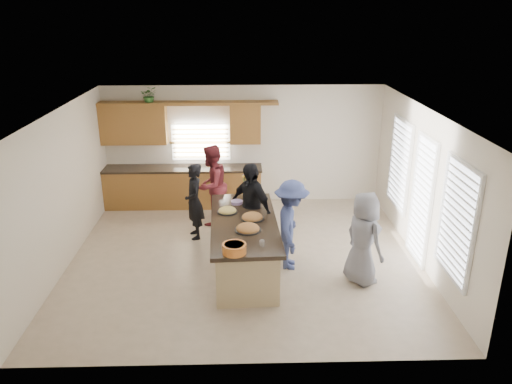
{
  "coord_description": "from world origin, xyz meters",
  "views": [
    {
      "loc": [
        -0.02,
        -8.44,
        4.48
      ],
      "look_at": [
        0.23,
        0.47,
        1.15
      ],
      "focal_mm": 35.0,
      "sensor_mm": 36.0,
      "label": 1
    }
  ],
  "objects_px": {
    "woman_left_back": "(194,201)",
    "woman_right_back": "(291,225)",
    "salad_bowl": "(234,248)",
    "woman_left_mid": "(211,185)",
    "woman_left_front": "(251,209)",
    "island": "(244,247)",
    "woman_right_front": "(363,239)"
  },
  "relations": [
    {
      "from": "woman_left_back",
      "to": "woman_right_back",
      "type": "height_order",
      "value": "woman_right_back"
    },
    {
      "from": "salad_bowl",
      "to": "woman_right_front",
      "type": "bearing_deg",
      "value": 18.25
    },
    {
      "from": "salad_bowl",
      "to": "woman_left_back",
      "type": "height_order",
      "value": "woman_left_back"
    },
    {
      "from": "woman_left_mid",
      "to": "island",
      "type": "bearing_deg",
      "value": 47.26
    },
    {
      "from": "woman_left_back",
      "to": "woman_left_mid",
      "type": "bearing_deg",
      "value": 140.58
    },
    {
      "from": "woman_left_back",
      "to": "woman_right_front",
      "type": "distance_m",
      "value": 3.54
    },
    {
      "from": "salad_bowl",
      "to": "woman_right_back",
      "type": "xyz_separation_m",
      "value": [
        0.99,
        1.28,
        -0.21
      ]
    },
    {
      "from": "salad_bowl",
      "to": "woman_left_mid",
      "type": "relative_size",
      "value": 0.21
    },
    {
      "from": "salad_bowl",
      "to": "woman_right_back",
      "type": "height_order",
      "value": "woman_right_back"
    },
    {
      "from": "island",
      "to": "woman_right_front",
      "type": "bearing_deg",
      "value": -16.02
    },
    {
      "from": "woman_right_front",
      "to": "woman_left_back",
      "type": "bearing_deg",
      "value": 29.36
    },
    {
      "from": "salad_bowl",
      "to": "woman_left_front",
      "type": "xyz_separation_m",
      "value": [
        0.28,
        1.9,
        -0.14
      ]
    },
    {
      "from": "island",
      "to": "woman_right_back",
      "type": "xyz_separation_m",
      "value": [
        0.84,
        0.09,
        0.38
      ]
    },
    {
      "from": "woman_left_back",
      "to": "woman_right_front",
      "type": "xyz_separation_m",
      "value": [
        3.0,
        -1.87,
        0.03
      ]
    },
    {
      "from": "woman_left_front",
      "to": "woman_right_front",
      "type": "relative_size",
      "value": 1.1
    },
    {
      "from": "woman_left_back",
      "to": "woman_left_front",
      "type": "distance_m",
      "value": 1.32
    },
    {
      "from": "woman_left_back",
      "to": "woman_left_mid",
      "type": "height_order",
      "value": "woman_left_mid"
    },
    {
      "from": "island",
      "to": "woman_right_front",
      "type": "xyz_separation_m",
      "value": [
        2.0,
        -0.48,
        0.37
      ]
    },
    {
      "from": "island",
      "to": "woman_right_front",
      "type": "height_order",
      "value": "woman_right_front"
    },
    {
      "from": "island",
      "to": "salad_bowl",
      "type": "height_order",
      "value": "salad_bowl"
    },
    {
      "from": "salad_bowl",
      "to": "woman_right_back",
      "type": "relative_size",
      "value": 0.22
    },
    {
      "from": "woman_left_back",
      "to": "woman_left_front",
      "type": "bearing_deg",
      "value": 43.21
    },
    {
      "from": "woman_left_back",
      "to": "woman_right_back",
      "type": "xyz_separation_m",
      "value": [
        1.84,
        -1.3,
        0.04
      ]
    },
    {
      "from": "salad_bowl",
      "to": "woman_right_front",
      "type": "distance_m",
      "value": 2.28
    },
    {
      "from": "woman_left_mid",
      "to": "woman_right_back",
      "type": "height_order",
      "value": "woman_left_mid"
    },
    {
      "from": "woman_left_front",
      "to": "woman_right_back",
      "type": "height_order",
      "value": "woman_left_front"
    },
    {
      "from": "island",
      "to": "woman_left_back",
      "type": "height_order",
      "value": "woman_left_back"
    },
    {
      "from": "woman_left_front",
      "to": "woman_right_back",
      "type": "bearing_deg",
      "value": 8.29
    },
    {
      "from": "woman_left_front",
      "to": "woman_right_front",
      "type": "xyz_separation_m",
      "value": [
        1.87,
        -1.19,
        -0.08
      ]
    },
    {
      "from": "island",
      "to": "woman_right_back",
      "type": "relative_size",
      "value": 1.66
    },
    {
      "from": "salad_bowl",
      "to": "island",
      "type": "bearing_deg",
      "value": 82.67
    },
    {
      "from": "woman_left_mid",
      "to": "woman_right_back",
      "type": "distance_m",
      "value": 2.52
    }
  ]
}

